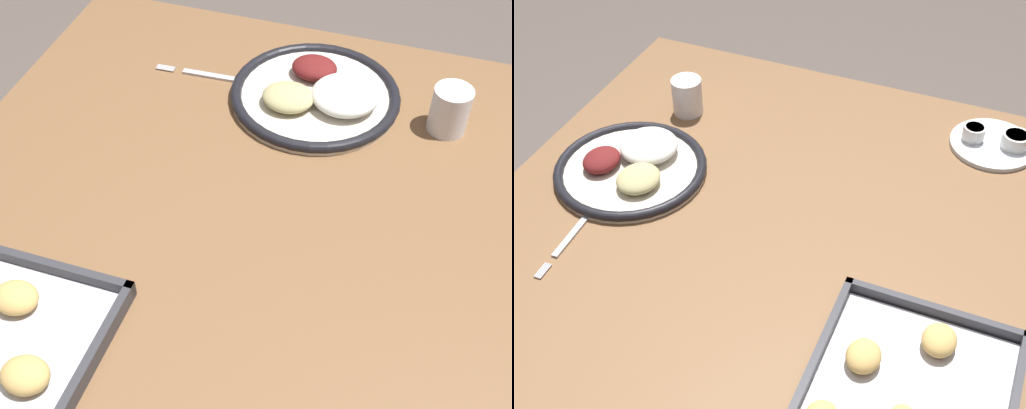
# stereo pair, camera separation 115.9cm
# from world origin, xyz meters

# --- Properties ---
(dining_table) EXTENTS (1.03, 1.04, 0.71)m
(dining_table) POSITION_xyz_m (0.00, 0.00, 0.61)
(dining_table) COLOR brown
(dining_table) RESTS_ON ground_plane
(dinner_plate) EXTENTS (0.30, 0.30, 0.05)m
(dinner_plate) POSITION_xyz_m (-0.02, -0.30, 0.73)
(dinner_plate) COLOR beige
(dinner_plate) RESTS_ON dining_table
(fork) EXTENTS (0.21, 0.02, 0.00)m
(fork) POSITION_xyz_m (0.17, -0.31, 0.72)
(fork) COLOR #B2B2B7
(fork) RESTS_ON dining_table
(drinking_cup) EXTENTS (0.07, 0.07, 0.08)m
(drinking_cup) POSITION_xyz_m (-0.25, -0.30, 0.75)
(drinking_cup) COLOR white
(drinking_cup) RESTS_ON dining_table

